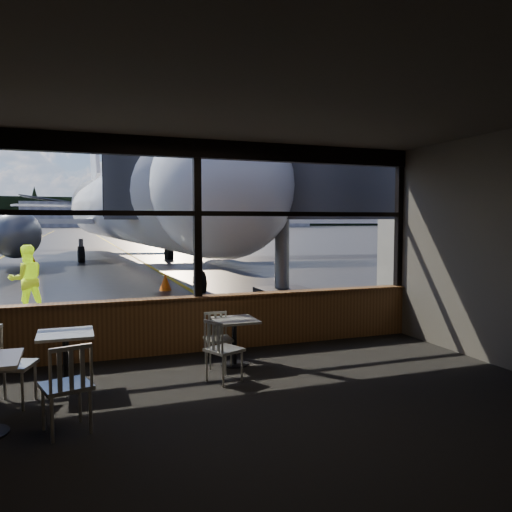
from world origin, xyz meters
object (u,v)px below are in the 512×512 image
chair_near_w (224,350)px  cone_nose (165,282)px  cafe_table_near (234,342)px  ground_crew (26,280)px  cafe_table_mid (66,361)px  chair_mid_w (13,366)px  airliner (128,155)px  chair_mid_s (66,387)px  jet_bridge (274,219)px  chair_near_n (218,340)px  cone_wing (33,260)px

chair_near_w → cone_nose: size_ratio=1.64×
cafe_table_near → ground_crew: size_ratio=0.44×
cafe_table_mid → chair_mid_w: bearing=-146.9°
airliner → chair_near_w: (-0.93, -20.86, -5.24)m
cafe_table_near → cone_nose: size_ratio=1.33×
cafe_table_mid → ground_crew: bearing=98.9°
cafe_table_near → chair_mid_s: size_ratio=0.74×
chair_mid_w → cone_nose: bearing=177.7°
jet_bridge → cafe_table_near: 7.51m
ground_crew → cone_nose: bearing=-160.9°
airliner → jet_bridge: airliner is taller
chair_near_n → chair_mid_s: chair_mid_s is taller
chair_mid_w → ground_crew: 6.36m
chair_near_w → chair_mid_w: chair_mid_w is taller
jet_bridge → chair_mid_w: (-6.23, -7.17, -1.76)m
ground_crew → chair_near_n: bearing=99.9°
chair_near_w → cone_wing: chair_near_w is taller
cafe_table_mid → jet_bridge: bearing=50.3°
airliner → chair_mid_w: airliner is taller
cafe_table_near → cone_nose: cafe_table_near is taller
chair_near_n → ground_crew: bearing=-59.7°
cafe_table_mid → cafe_table_near: bearing=7.4°
ground_crew → cone_nose: (3.74, 2.89, -0.55)m
cafe_table_mid → cone_wing: (-1.76, 19.56, -0.09)m
chair_mid_w → ground_crew: size_ratio=0.59×
chair_near_n → chair_mid_w: chair_mid_w is taller
chair_near_w → chair_mid_w: 2.58m
chair_near_n → airliner: bearing=-90.5°
chair_mid_s → chair_near_w: bearing=11.5°
airliner → ground_crew: bearing=-108.6°
chair_mid_s → cone_wing: chair_mid_s is taller
airliner → chair_mid_s: 22.65m
chair_near_w → cone_nose: bearing=150.3°
chair_near_w → chair_mid_w: bearing=-115.1°
jet_bridge → chair_near_n: (-3.52, -6.45, -1.83)m
cafe_table_mid → chair_mid_w: (-0.58, -0.38, 0.10)m
cafe_table_mid → cone_wing: size_ratio=1.32×
chair_near_w → chair_near_n: bearing=145.8°
cafe_table_near → chair_near_w: size_ratio=0.81×
cafe_table_near → cone_wing: bearing=102.1°
chair_near_w → chair_mid_s: (-1.98, -1.00, 0.05)m
chair_mid_s → ground_crew: 7.43m
jet_bridge → cone_wing: size_ratio=18.00×
airliner → cafe_table_near: size_ratio=52.57×
cafe_table_mid → chair_near_n: bearing=9.2°
cafe_table_mid → cone_nose: 9.30m
chair_mid_w → cone_nose: 9.84m
cafe_table_mid → chair_near_n: 2.15m
jet_bridge → cafe_table_mid: size_ratio=13.65×
airliner → ground_crew: size_ratio=22.88×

